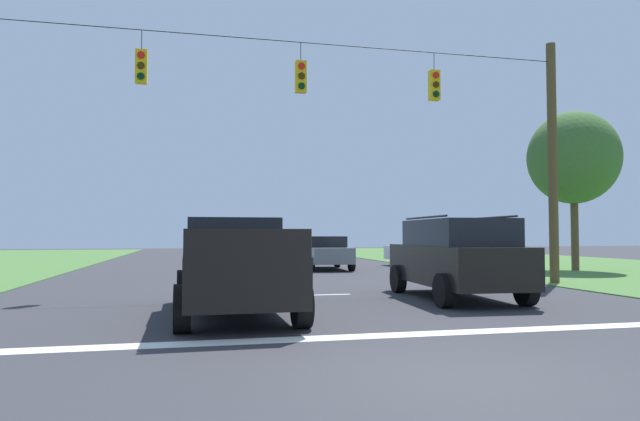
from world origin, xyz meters
name	(u,v)px	position (x,y,z in m)	size (l,w,h in m)	color
ground_plane	(457,379)	(0.00, 0.00, 0.00)	(120.00, 120.00, 0.00)	#333338
shoulder_grass_right	(634,271)	(15.98, 15.00, 0.01)	(16.00, 80.00, 0.03)	#477335
stop_bar_stripe	(378,336)	(0.00, 2.69, 0.00)	(15.17, 0.45, 0.01)	white
lane_dash_0	(305,295)	(0.00, 8.69, 0.00)	(0.15, 2.50, 0.01)	white
lane_dash_1	(270,276)	(0.00, 15.49, 0.00)	(0.15, 2.50, 0.01)	white
lane_dash_2	(249,265)	(0.00, 23.61, 0.00)	(0.15, 2.50, 0.01)	white
lane_dash_3	(244,262)	(0.00, 27.09, 0.00)	(0.15, 2.50, 0.01)	white
overhead_signal_span	(295,143)	(0.03, 10.37, 4.34)	(17.68, 0.31, 7.98)	brown
pickup_truck	(234,266)	(-2.07, 5.59, 0.97)	(2.34, 5.42, 1.95)	black
suv_black	(456,256)	(3.55, 7.09, 1.06)	(2.42, 4.90, 2.05)	black
distant_car_crossing_white	(429,250)	(9.10, 21.29, 0.79)	(4.44, 2.32, 1.52)	silver
distant_car_oncoming	(325,252)	(3.05, 19.24, 0.79)	(2.12, 4.35, 1.52)	slate
tree_roadside_right	(573,158)	(13.63, 15.76, 5.02)	(3.94, 3.94, 7.10)	brown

